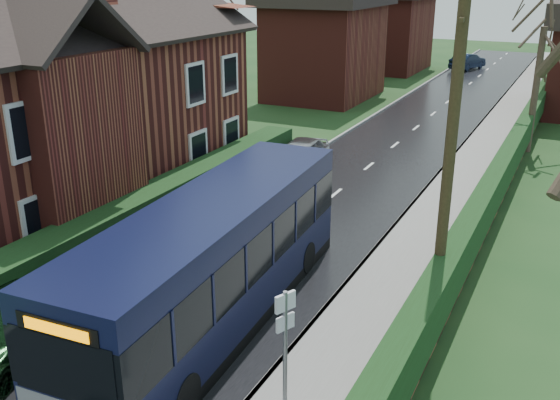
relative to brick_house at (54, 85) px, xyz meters
The scene contains 16 objects.
ground 10.87m from the brick_house, 28.67° to the right, with size 140.00×140.00×0.00m, color #27451D.
road 11.07m from the brick_house, 30.89° to the left, with size 6.00×100.00×0.02m, color black.
pavement 14.64m from the brick_house, 21.92° to the left, with size 2.50×100.00×0.14m, color slate.
kerb_right 13.59m from the brick_house, 23.91° to the left, with size 0.12×100.00×0.14m, color gray.
kerb_left 8.85m from the brick_house, 42.59° to the left, with size 0.12×100.00×0.10m, color gray.
front_hedge 6.02m from the brick_house, ahead, with size 1.20×16.00×1.60m, color black.
picket_fence 6.83m from the brick_house, ahead, with size 0.10×16.00×0.90m, color gray, non-canonical shape.
right_wall_hedge 15.80m from the brick_house, 19.77° to the left, with size 0.60×50.00×1.80m.
brick_house is the anchor object (origin of this frame).
bus 11.04m from the brick_house, 26.79° to the right, with size 3.04×10.62×3.19m.
car_silver 10.25m from the brick_house, 48.96° to the left, with size 1.68×4.17×1.42m, color #A7A6AB.
car_green 10.75m from the brick_house, 53.51° to the right, with size 1.88×4.63×1.34m, color black.
car_distant 41.29m from the brick_house, 80.08° to the left, with size 1.44×4.14×1.36m, color #101B31.
bus_stop_sign 14.98m from the brick_house, 30.48° to the right, with size 0.23×0.42×2.91m.
telegraph_pole 14.55m from the brick_house, ahead, with size 0.27×1.01×7.79m.
tree_right_far 21.08m from the brick_house, 45.46° to the left, with size 4.30×4.30×8.30m.
Camera 1 is at (8.21, -11.41, 8.20)m, focal length 40.00 mm.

